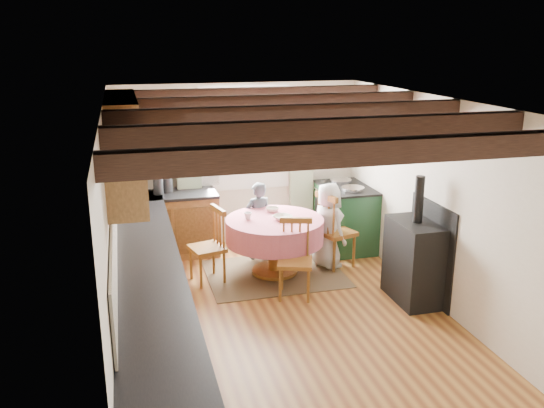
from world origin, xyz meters
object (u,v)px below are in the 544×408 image
object	(u,v)px
child_far	(258,221)
cast_iron_stove	(416,240)
chair_right	(336,229)
chair_near	(295,260)
chair_left	(207,246)
aga_range	(345,216)
dining_table	(275,247)
cup	(248,216)
child_right	(328,226)

from	to	relation	value
child_far	cast_iron_stove	bearing A→B (deg)	117.05
chair_right	cast_iron_stove	distance (m)	1.35
chair_near	chair_right	world-z (taller)	chair_right
chair_left	aga_range	distance (m)	2.29
chair_right	dining_table	bearing A→B (deg)	76.35
cup	child_far	bearing A→B (deg)	63.75
dining_table	chair_near	world-z (taller)	chair_near
child_right	cup	distance (m)	1.12
chair_right	child_right	distance (m)	0.13
chair_left	chair_near	bearing A→B (deg)	38.74
child_far	chair_right	bearing A→B (deg)	138.33
cast_iron_stove	cup	bearing A→B (deg)	144.50
dining_table	chair_left	xyz separation A→B (m)	(-0.89, -0.00, 0.10)
chair_left	child_right	xyz separation A→B (m)	(1.66, 0.07, 0.10)
dining_table	chair_near	xyz separation A→B (m)	(0.06, -0.71, 0.09)
child_far	child_right	xyz separation A→B (m)	(0.85, -0.52, 0.03)
chair_right	chair_left	bearing A→B (deg)	74.16
chair_right	cast_iron_stove	size ratio (longest dim) A/B	0.69
dining_table	cup	world-z (taller)	cup
dining_table	chair_right	xyz separation A→B (m)	(0.88, 0.07, 0.14)
chair_near	aga_range	distance (m)	1.89
chair_near	child_right	xyz separation A→B (m)	(0.71, 0.78, 0.11)
child_far	cup	distance (m)	0.63
dining_table	child_far	distance (m)	0.62
chair_right	aga_range	world-z (taller)	chair_right
chair_near	chair_right	size ratio (longest dim) A/B	0.91
chair_right	cast_iron_stove	world-z (taller)	cast_iron_stove
cast_iron_stove	child_far	size ratio (longest dim) A/B	1.36
chair_near	chair_left	bearing A→B (deg)	162.38
aga_range	cup	distance (m)	1.77
dining_table	cup	bearing A→B (deg)	167.21
dining_table	cast_iron_stove	xyz separation A→B (m)	(1.39, -1.16, 0.38)
dining_table	cast_iron_stove	bearing A→B (deg)	-39.71
chair_left	cast_iron_stove	distance (m)	2.57
aga_range	chair_right	bearing A→B (deg)	-121.34
cast_iron_stove	child_far	world-z (taller)	cast_iron_stove
cast_iron_stove	child_right	xyz separation A→B (m)	(-0.63, 1.23, -0.17)
chair_right	child_far	world-z (taller)	child_far
child_right	chair_left	bearing A→B (deg)	73.38
chair_right	cup	size ratio (longest dim) A/B	10.62
child_far	dining_table	bearing A→B (deg)	84.65
chair_right	child_far	distance (m)	1.10
dining_table	chair_near	bearing A→B (deg)	-85.12
child_far	cup	world-z (taller)	child_far
chair_right	aga_range	distance (m)	0.77
dining_table	child_right	xyz separation A→B (m)	(0.77, 0.07, 0.20)
child_far	child_right	bearing A→B (deg)	135.20
dining_table	child_right	world-z (taller)	child_right
dining_table	child_far	world-z (taller)	child_far
chair_right	aga_range	xyz separation A→B (m)	(0.40, 0.65, -0.05)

